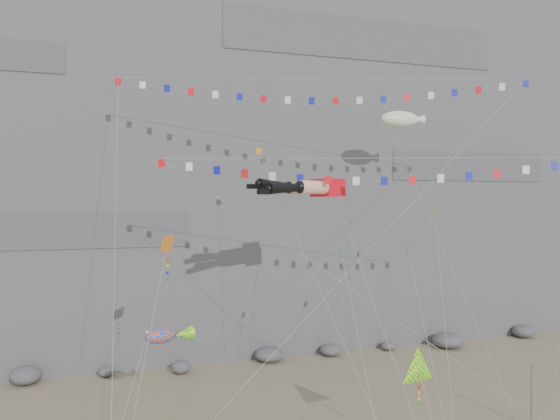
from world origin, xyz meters
name	(u,v)px	position (x,y,z in m)	size (l,w,h in m)	color
cliff	(232,109)	(0.00, 32.00, 25.00)	(80.00, 28.00, 50.00)	slate
talus_boulders	(269,355)	(0.00, 17.00, 0.60)	(60.00, 3.00, 1.20)	#58595D
anchor_pole_right	(532,396)	(11.93, -1.69, 2.02)	(0.12, 0.12, 4.04)	gray
legs_kite	(306,188)	(-1.17, 4.41, 15.35)	(7.02, 14.14, 20.01)	red
flag_banner_upper	(324,79)	(1.90, 8.84, 23.70)	(30.74, 18.46, 31.69)	red
flag_banner_lower	(371,159)	(2.54, 2.33, 17.22)	(25.86, 9.11, 20.66)	red
harlequin_kite	(167,245)	(-10.56, 1.94, 11.97)	(4.04, 6.06, 13.33)	red
fish_windsock	(161,336)	(-10.95, 1.39, 6.88)	(5.29, 6.13, 9.16)	#F44B0C
delta_kite	(419,371)	(2.32, -3.94, 5.24)	(2.54, 5.19, 7.37)	yellow
blimp_windsock	(400,119)	(10.06, 11.59, 21.40)	(4.40, 13.46, 24.81)	#F8F2CC
small_kite_a	(262,158)	(-2.97, 8.86, 17.62)	(3.91, 16.40, 24.27)	orange
small_kite_b	(409,252)	(5.95, 3.22, 10.92)	(3.75, 10.70, 15.36)	purple
small_kite_c	(342,255)	(0.27, 1.79, 11.06)	(1.67, 8.83, 13.93)	#179826
small_kite_d	(435,214)	(10.57, 7.09, 13.42)	(8.82, 15.29, 21.78)	yellow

